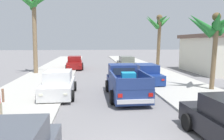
{
  "coord_description": "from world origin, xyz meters",
  "views": [
    {
      "loc": [
        -1.31,
        -5.24,
        3.31
      ],
      "look_at": [
        0.34,
        10.58,
        1.2
      ],
      "focal_mm": 34.78,
      "sensor_mm": 36.0,
      "label": 1
    }
  ],
  "objects_px": {
    "car_left_mid": "(58,84)",
    "palm_tree_right_fore": "(158,26)",
    "car_right_far": "(126,63)",
    "pickup_truck": "(126,83)",
    "car_right_mid": "(146,75)",
    "car_right_near": "(75,63)",
    "palm_tree_left_fore": "(214,26)",
    "palm_tree_left_back": "(33,9)"
  },
  "relations": [
    {
      "from": "pickup_truck",
      "to": "car_right_near",
      "type": "relative_size",
      "value": 1.21
    },
    {
      "from": "car_right_near",
      "to": "palm_tree_right_fore",
      "type": "xyz_separation_m",
      "value": [
        10.35,
        0.47,
        4.48
      ]
    },
    {
      "from": "car_left_mid",
      "to": "palm_tree_right_fore",
      "type": "bearing_deg",
      "value": 52.32
    },
    {
      "from": "palm_tree_left_fore",
      "to": "palm_tree_left_back",
      "type": "bearing_deg",
      "value": 145.82
    },
    {
      "from": "car_right_near",
      "to": "car_right_mid",
      "type": "height_order",
      "value": "same"
    },
    {
      "from": "palm_tree_left_fore",
      "to": "palm_tree_left_back",
      "type": "height_order",
      "value": "palm_tree_left_back"
    },
    {
      "from": "car_right_far",
      "to": "palm_tree_right_fore",
      "type": "bearing_deg",
      "value": 17.06
    },
    {
      "from": "pickup_truck",
      "to": "car_right_mid",
      "type": "distance_m",
      "value": 4.37
    },
    {
      "from": "car_right_near",
      "to": "car_right_mid",
      "type": "distance_m",
      "value": 11.57
    },
    {
      "from": "pickup_truck",
      "to": "palm_tree_left_fore",
      "type": "height_order",
      "value": "palm_tree_left_fore"
    },
    {
      "from": "car_left_mid",
      "to": "palm_tree_left_back",
      "type": "distance_m",
      "value": 11.72
    },
    {
      "from": "car_left_mid",
      "to": "car_right_far",
      "type": "relative_size",
      "value": 1.0
    },
    {
      "from": "pickup_truck",
      "to": "palm_tree_left_back",
      "type": "relative_size",
      "value": 0.65
    },
    {
      "from": "car_right_near",
      "to": "palm_tree_left_back",
      "type": "bearing_deg",
      "value": -136.4
    },
    {
      "from": "pickup_truck",
      "to": "palm_tree_left_back",
      "type": "bearing_deg",
      "value": 127.3
    },
    {
      "from": "palm_tree_right_fore",
      "to": "palm_tree_left_back",
      "type": "relative_size",
      "value": 0.82
    },
    {
      "from": "car_right_mid",
      "to": "palm_tree_right_fore",
      "type": "bearing_deg",
      "value": 67.88
    },
    {
      "from": "palm_tree_left_fore",
      "to": "car_right_far",
      "type": "bearing_deg",
      "value": 107.29
    },
    {
      "from": "pickup_truck",
      "to": "car_left_mid",
      "type": "height_order",
      "value": "pickup_truck"
    },
    {
      "from": "palm_tree_right_fore",
      "to": "car_right_mid",
      "type": "bearing_deg",
      "value": -112.12
    },
    {
      "from": "car_right_mid",
      "to": "palm_tree_left_fore",
      "type": "xyz_separation_m",
      "value": [
        3.7,
        -2.95,
        3.57
      ]
    },
    {
      "from": "pickup_truck",
      "to": "palm_tree_right_fore",
      "type": "distance_m",
      "value": 16.02
    },
    {
      "from": "pickup_truck",
      "to": "car_right_mid",
      "type": "bearing_deg",
      "value": 59.09
    },
    {
      "from": "pickup_truck",
      "to": "car_right_mid",
      "type": "xyz_separation_m",
      "value": [
        2.24,
        3.74,
        -0.07
      ]
    },
    {
      "from": "palm_tree_left_fore",
      "to": "palm_tree_right_fore",
      "type": "height_order",
      "value": "palm_tree_right_fore"
    },
    {
      "from": "pickup_truck",
      "to": "palm_tree_left_fore",
      "type": "distance_m",
      "value": 6.94
    },
    {
      "from": "car_right_far",
      "to": "palm_tree_left_back",
      "type": "height_order",
      "value": "palm_tree_left_back"
    },
    {
      "from": "pickup_truck",
      "to": "car_right_mid",
      "type": "relative_size",
      "value": 1.22
    },
    {
      "from": "car_right_near",
      "to": "palm_tree_left_fore",
      "type": "relative_size",
      "value": 0.82
    },
    {
      "from": "car_left_mid",
      "to": "palm_tree_left_back",
      "type": "xyz_separation_m",
      "value": [
        -3.57,
        9.57,
        5.75
      ]
    },
    {
      "from": "pickup_truck",
      "to": "palm_tree_right_fore",
      "type": "bearing_deg",
      "value": 65.39
    },
    {
      "from": "pickup_truck",
      "to": "car_right_near",
      "type": "bearing_deg",
      "value": 106.22
    },
    {
      "from": "car_right_mid",
      "to": "palm_tree_left_back",
      "type": "xyz_separation_m",
      "value": [
        -9.87,
        6.27,
        5.75
      ]
    },
    {
      "from": "palm_tree_left_back",
      "to": "car_left_mid",
      "type": "bearing_deg",
      "value": -69.57
    },
    {
      "from": "car_right_far",
      "to": "palm_tree_right_fore",
      "type": "distance_m",
      "value": 6.26
    },
    {
      "from": "pickup_truck",
      "to": "palm_tree_left_fore",
      "type": "bearing_deg",
      "value": 7.66
    },
    {
      "from": "car_right_mid",
      "to": "car_right_near",
      "type": "bearing_deg",
      "value": 122.27
    },
    {
      "from": "palm_tree_left_fore",
      "to": "palm_tree_left_back",
      "type": "distance_m",
      "value": 16.54
    },
    {
      "from": "car_right_near",
      "to": "car_right_far",
      "type": "bearing_deg",
      "value": -7.48
    },
    {
      "from": "palm_tree_left_fore",
      "to": "palm_tree_right_fore",
      "type": "bearing_deg",
      "value": 87.95
    },
    {
      "from": "pickup_truck",
      "to": "palm_tree_left_fore",
      "type": "xyz_separation_m",
      "value": [
        5.94,
        0.8,
        3.5
      ]
    },
    {
      "from": "car_right_near",
      "to": "palm_tree_left_back",
      "type": "relative_size",
      "value": 0.53
    }
  ]
}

